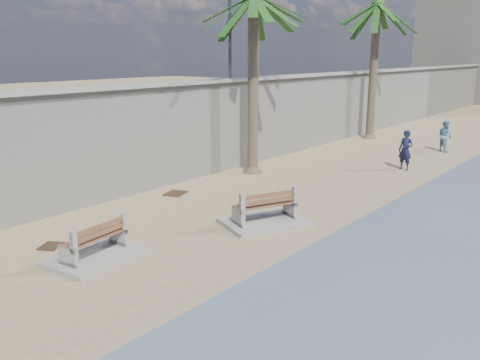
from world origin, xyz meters
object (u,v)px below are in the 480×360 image
Objects in this scene: person_a at (406,147)px; person_b at (445,134)px; palm_mid at (254,1)px; bench_far at (265,210)px; palm_back at (378,6)px; bench_near at (95,244)px.

person_a reaches higher than person_b.
palm_mid is 11.70m from person_b.
bench_far is at bearing 121.08° from person_b.
person_b is (4.38, 9.28, -5.62)m from palm_mid.
bench_near is at bearing -82.24° from palm_back.
palm_back is at bearing 90.76° from palm_mid.
palm_mid is at bearing 130.98° from bench_far.
person_a reaches higher than bench_far.
person_a is 1.11× the size of person_b.
palm_back is at bearing 97.76° from bench_near.
person_b is at bearing -17.99° from palm_back.
person_b is (0.26, 14.03, 0.42)m from bench_far.
bench_far is at bearing 70.52° from bench_near.
bench_far is 1.61× the size of person_b.
bench_near is 13.56m from person_a.
palm_back reaches higher than person_a.
bench_far is 0.33× the size of palm_back.
palm_mid is (-4.13, 4.75, 6.04)m from bench_far.
person_b is (4.53, -1.47, -6.14)m from palm_back.
palm_back is 9.99m from person_a.
palm_back is (-2.71, 19.91, 6.60)m from bench_near.
person_b is at bearing 100.42° from person_a.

